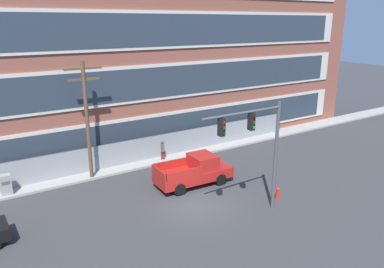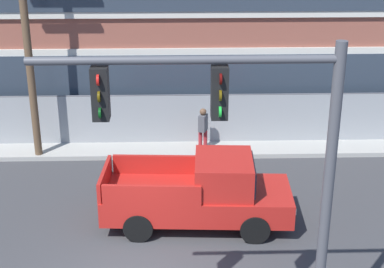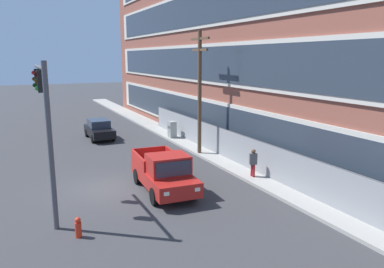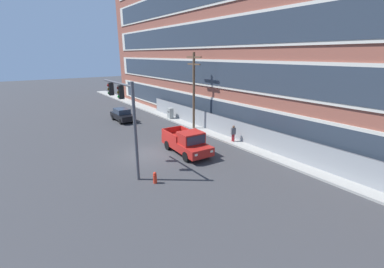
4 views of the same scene
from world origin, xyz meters
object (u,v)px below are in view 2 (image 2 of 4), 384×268
object	(u,v)px
traffic_signal_mast	(249,150)
pedestrian_near_cabinet	(203,127)
pickup_truck_red	(201,193)
utility_pole_near_corner	(26,31)

from	to	relation	value
traffic_signal_mast	pedestrian_near_cabinet	xyz separation A→B (m)	(-0.29, 10.31, -3.55)
traffic_signal_mast	pickup_truck_red	world-z (taller)	traffic_signal_mast
traffic_signal_mast	pickup_truck_red	size ratio (longest dim) A/B	1.20
traffic_signal_mast	pickup_truck_red	bearing A→B (deg)	96.14
pickup_truck_red	pedestrian_near_cabinet	distance (m)	5.04
pickup_truck_red	utility_pole_near_corner	distance (m)	8.12
traffic_signal_mast	utility_pole_near_corner	xyz separation A→B (m)	(-6.13, 9.98, 0.02)
utility_pole_near_corner	pedestrian_near_cabinet	bearing A→B (deg)	3.26
utility_pole_near_corner	pedestrian_near_cabinet	size ratio (longest dim) A/B	4.85
pickup_truck_red	pedestrian_near_cabinet	world-z (taller)	pickup_truck_red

